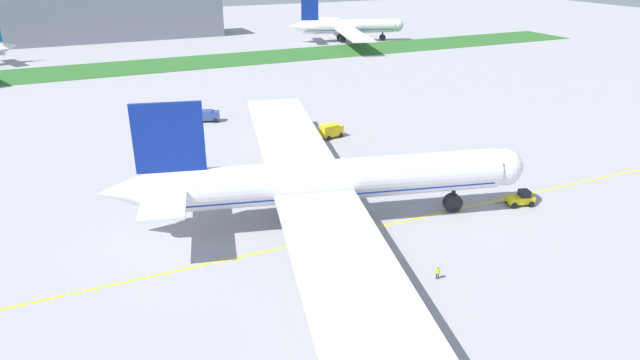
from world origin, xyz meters
TOP-DOWN VIEW (x-y plane):
  - ground_plane at (0.00, 0.00)m, footprint 600.00×600.00m
  - apron_taxi_line at (0.00, -1.79)m, footprint 280.00×0.36m
  - grass_median_strip at (0.00, 122.69)m, footprint 320.00×24.00m
  - airliner_foreground at (-0.90, 2.55)m, footprint 55.46×89.80m
  - pushback_tug at (27.40, -4.30)m, footprint 5.68×3.03m
  - ground_crew_wingwalker_port at (5.04, -15.56)m, footprint 0.44×0.46m
  - ground_crew_marshaller_front at (-6.13, -22.89)m, footprint 0.50×0.45m
  - service_truck_baggage_loader at (-3.55, 55.57)m, footprint 5.46×3.65m
  - service_truck_catering_van at (15.85, 34.87)m, footprint 4.86×3.17m
  - parked_airliner_far_centre at (73.37, 141.43)m, footprint 44.60×70.49m
  - terminal_building at (-17.71, 185.44)m, footprint 101.96×20.00m

SIDE VIEW (x-z plane):
  - ground_plane at x=0.00m, z-range 0.00..0.00m
  - apron_taxi_line at x=0.00m, z-range 0.00..0.01m
  - grass_median_strip at x=0.00m, z-range 0.00..0.10m
  - ground_crew_wingwalker_port at x=5.04m, z-range 0.17..1.72m
  - ground_crew_marshaller_front at x=-6.13m, z-range 0.18..1.84m
  - pushback_tug at x=27.40m, z-range -0.11..2.16m
  - service_truck_baggage_loader at x=-3.55m, z-range 0.15..2.68m
  - service_truck_catering_van at x=15.85m, z-range 0.13..2.81m
  - parked_airliner_far_centre at x=73.37m, z-range -2.68..13.98m
  - airliner_foreground at x=-0.90m, z-range -2.81..14.71m
  - terminal_building at x=-17.71m, z-range 0.00..18.00m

